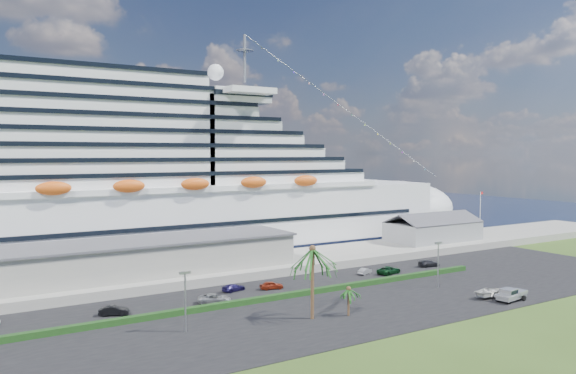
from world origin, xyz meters
TOP-DOWN VIEW (x-y plane):
  - ground at (0.00, 0.00)m, footprint 420.00×420.00m
  - asphalt_lot at (0.00, 11.00)m, footprint 140.00×38.00m
  - wharf at (0.00, 40.00)m, footprint 240.00×20.00m
  - water at (0.00, 130.00)m, footprint 420.00×160.00m
  - cruise_ship at (-21.53, 64.00)m, footprint 191.00×38.00m
  - terminal_building at (-25.00, 40.00)m, footprint 61.00×15.00m
  - port_shed at (52.00, 40.00)m, footprint 24.00×12.31m
  - flagpole at (70.04, 40.00)m, footprint 1.08×0.16m
  - hedge at (-8.00, 16.00)m, footprint 88.00×1.10m
  - lamp_post_left at (-28.00, 8.00)m, footprint 1.60×0.35m
  - lamp_post_right at (20.00, 8.00)m, footprint 1.60×0.35m
  - palm_tall at (-10.00, 4.00)m, footprint 8.82×8.82m
  - palm_short at (-4.50, 2.50)m, footprint 3.53×3.53m
  - parked_car_1 at (-34.24, 20.90)m, footprint 4.63×3.19m
  - parked_car_2 at (-18.61, 19.45)m, footprint 5.81×4.41m
  - parked_car_3 at (-12.54, 24.89)m, footprint 4.75×2.76m
  - parked_car_4 at (-6.15, 22.64)m, footprint 4.46×2.51m
  - parked_car_5 at (16.01, 23.64)m, footprint 3.91×2.56m
  - parked_car_6 at (20.26, 21.27)m, footprint 5.92×3.59m
  - parked_car_7 at (32.48, 22.35)m, footprint 5.14×2.74m
  - pickup_truck at (23.28, -4.89)m, footprint 6.28×3.02m
  - boat_trailer at (21.74, -1.89)m, footprint 5.93×3.80m

SIDE VIEW (x-z plane):
  - ground at x=0.00m, z-range 0.00..0.00m
  - water at x=0.00m, z-range 0.00..0.02m
  - asphalt_lot at x=0.00m, z-range 0.00..0.12m
  - hedge at x=-8.00m, z-range 0.12..1.02m
  - parked_car_5 at x=16.01m, z-range 0.12..1.34m
  - parked_car_3 at x=-12.54m, z-range 0.12..1.41m
  - parked_car_7 at x=32.48m, z-range 0.12..1.54m
  - parked_car_4 at x=-6.15m, z-range 0.12..1.55m
  - parked_car_1 at x=-34.24m, z-range 0.12..1.57m
  - parked_car_2 at x=-18.61m, z-range 0.12..1.59m
  - parked_car_6 at x=20.26m, z-range 0.12..1.65m
  - wharf at x=0.00m, z-range 0.00..1.80m
  - boat_trailer at x=21.74m, z-range 0.40..2.11m
  - pickup_truck at x=23.28m, z-range 0.22..2.35m
  - palm_short at x=-4.50m, z-range 1.38..5.95m
  - port_shed at x=52.00m, z-range 0.71..8.08m
  - terminal_building at x=-25.00m, z-range 1.86..8.16m
  - lamp_post_left at x=-28.00m, z-range 1.21..9.48m
  - lamp_post_right at x=20.00m, z-range 1.21..9.48m
  - flagpole at x=70.04m, z-range 2.27..14.27m
  - palm_tall at x=-10.00m, z-range 3.64..14.77m
  - cruise_ship at x=-21.53m, z-range -10.31..43.69m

